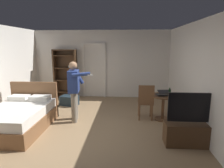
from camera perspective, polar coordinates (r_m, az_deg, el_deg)
ground_plane at (r=4.79m, az=-7.82°, el=-13.75°), size 7.05×7.05×0.00m
wall_back at (r=7.60m, az=-3.07°, el=5.92°), size 5.46×0.12×2.61m
wall_right at (r=4.64m, az=25.97°, el=1.25°), size 0.12×6.65×2.61m
doorway_frame at (r=7.57m, az=-5.38°, el=5.25°), size 0.93×0.08×2.13m
bed at (r=5.30m, az=-25.82°, el=-8.75°), size 1.33×1.91×1.02m
bookshelf at (r=7.71m, az=-13.66°, el=3.48°), size 0.89×0.32×1.88m
tv_flatscreen at (r=4.36m, az=22.63°, el=-12.59°), size 1.09×0.40×1.11m
side_table at (r=5.46m, az=14.96°, el=-5.49°), size 0.71×0.71×0.70m
laptop at (r=5.34m, az=14.95°, el=-2.80°), size 0.37×0.37×0.16m
bottle_on_table at (r=5.33m, az=16.77°, el=-2.46°), size 0.06×0.06×0.23m
wooden_chair at (r=5.35m, az=10.02°, el=-4.88°), size 0.42×0.42×0.99m
person_blue_shirt at (r=5.20m, az=-11.16°, el=-0.91°), size 0.70×0.62×1.62m
suitcase_dark at (r=6.79m, az=-12.57°, el=-4.82°), size 0.65×0.51×0.33m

